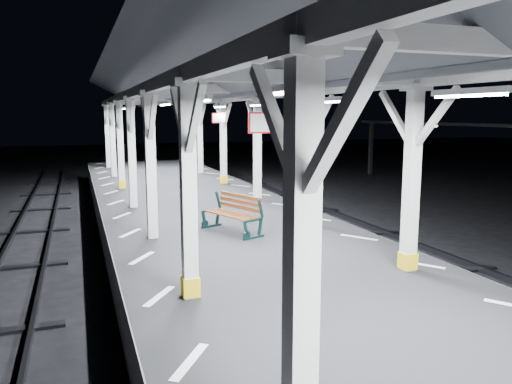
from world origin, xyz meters
TOP-DOWN VIEW (x-y plane):
  - platform at (0.00, 0.00)m, footprint 6.00×50.00m
  - hazard_stripes_left at (-2.45, 0.00)m, footprint 1.00×48.00m
  - canopy at (0.00, -0.02)m, footprint 5.40×49.00m
  - bench_mid at (-0.08, 5.89)m, footprint 1.17×1.76m

SIDE VIEW (x-z plane):
  - platform at x=0.00m, z-range 0.00..1.00m
  - hazard_stripes_left at x=-2.45m, z-range 1.00..1.01m
  - bench_mid at x=-0.08m, z-range 1.03..1.93m
  - canopy at x=0.00m, z-range 2.24..6.89m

